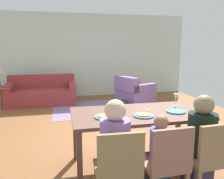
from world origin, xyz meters
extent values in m
cube|color=brown|center=(0.00, 0.40, -0.01)|extent=(6.83, 6.00, 0.02)
cube|color=silver|center=(0.00, 3.45, 1.35)|extent=(6.83, 0.10, 2.70)
cube|color=brown|center=(0.14, -1.32, 0.74)|extent=(1.74, 0.90, 0.04)
cube|color=brown|center=(-0.67, -1.71, 0.36)|extent=(0.06, 0.06, 0.72)
cube|color=brown|center=(0.95, -1.71, 0.36)|extent=(0.06, 0.06, 0.72)
cube|color=brown|center=(-0.67, -0.93, 0.36)|extent=(0.06, 0.06, 0.72)
cube|color=brown|center=(0.95, -0.93, 0.36)|extent=(0.06, 0.06, 0.72)
cylinder|color=teal|center=(-0.34, -1.44, 0.77)|extent=(0.25, 0.25, 0.02)
cylinder|color=#D79448|center=(-0.34, -1.44, 0.78)|extent=(0.17, 0.17, 0.01)
cylinder|color=teal|center=(0.14, -1.50, 0.77)|extent=(0.25, 0.25, 0.02)
cylinder|color=#E19352|center=(0.14, -1.50, 0.78)|extent=(0.17, 0.17, 0.01)
cylinder|color=teal|center=(0.62, -1.42, 0.77)|extent=(0.25, 0.25, 0.02)
cylinder|color=silver|center=(0.77, -1.14, 0.76)|extent=(0.06, 0.06, 0.01)
cylinder|color=silver|center=(0.77, -1.14, 0.81)|extent=(0.01, 0.01, 0.09)
cone|color=silver|center=(0.77, -1.14, 0.90)|extent=(0.07, 0.07, 0.09)
cube|color=silver|center=(-0.12, -1.37, 0.76)|extent=(0.05, 0.15, 0.01)
cube|color=silver|center=(0.30, -1.22, 0.76)|extent=(0.05, 0.17, 0.01)
cube|color=olive|center=(-0.34, -2.05, 0.43)|extent=(0.44, 0.44, 0.04)
cube|color=olive|center=(-0.34, -2.24, 0.66)|extent=(0.42, 0.06, 0.42)
cube|color=olive|center=(-0.15, -1.88, 0.21)|extent=(0.04, 0.04, 0.41)
cylinder|color=#8B69B8|center=(-0.34, -1.99, 0.68)|extent=(0.30, 0.30, 0.46)
sphere|color=beige|center=(-0.34, -1.99, 1.00)|extent=(0.21, 0.21, 0.21)
cube|color=#945844|center=(0.14, -2.05, 0.43)|extent=(0.43, 0.43, 0.04)
cube|color=#945844|center=(0.15, -2.24, 0.66)|extent=(0.42, 0.05, 0.42)
cube|color=#945844|center=(0.32, -1.87, 0.21)|extent=(0.04, 0.04, 0.41)
cube|color=#945844|center=(-0.04, -1.88, 0.21)|extent=(0.04, 0.04, 0.41)
cube|color=#2E3E41|center=(0.14, -1.94, 0.23)|extent=(0.19, 0.25, 0.45)
cylinder|color=#3E58BE|center=(0.14, -1.99, 0.62)|extent=(0.22, 0.22, 0.33)
sphere|color=#A26A55|center=(0.14, -1.99, 0.85)|extent=(0.15, 0.15, 0.15)
cube|color=#946642|center=(0.62, -2.05, 0.43)|extent=(0.44, 0.44, 0.04)
cube|color=#946642|center=(0.63, -2.24, 0.66)|extent=(0.42, 0.06, 0.42)
cube|color=#946642|center=(0.79, -1.87, 0.21)|extent=(0.04, 0.04, 0.41)
cube|color=#946642|center=(0.43, -1.88, 0.21)|extent=(0.04, 0.04, 0.41)
cube|color=#3A2F4F|center=(0.62, -1.91, 0.23)|extent=(0.27, 0.35, 0.45)
cylinder|color=black|center=(0.62, -1.99, 0.68)|extent=(0.30, 0.30, 0.46)
sphere|color=#947C58|center=(0.62, -1.99, 1.00)|extent=(0.21, 0.21, 0.21)
cube|color=slate|center=(0.21, 1.74, 0.00)|extent=(2.60, 1.80, 0.01)
cube|color=#943335|center=(-1.41, 2.54, 0.21)|extent=(1.91, 0.84, 0.42)
cube|color=#943335|center=(-1.41, 2.88, 0.62)|extent=(1.91, 0.20, 0.40)
cube|color=#943335|center=(-2.28, 2.54, 0.52)|extent=(0.18, 0.84, 0.20)
cube|color=#943335|center=(-0.55, 2.54, 0.52)|extent=(0.18, 0.84, 0.20)
cube|color=#84629F|center=(1.21, 1.94, 0.21)|extent=(1.11, 1.11, 0.42)
cube|color=#84629F|center=(0.90, 1.81, 0.62)|extent=(0.52, 0.86, 0.40)
cube|color=#84629F|center=(1.34, 1.63, 0.52)|extent=(0.84, 0.49, 0.20)
cube|color=#84629F|center=(1.08, 2.25, 0.52)|extent=(0.84, 0.49, 0.20)
cube|color=#94593D|center=(-2.44, 2.34, 0.56)|extent=(0.56, 0.56, 0.03)
cylinder|color=#94593D|center=(-2.44, 2.34, 0.27)|extent=(0.08, 0.08, 0.55)
cylinder|color=#94593D|center=(-2.44, 2.34, 0.01)|extent=(0.36, 0.36, 0.03)
cylinder|color=#414736|center=(-2.44, 2.34, 0.59)|extent=(0.16, 0.16, 0.02)
cylinder|color=#414736|center=(-2.44, 2.34, 0.77)|extent=(0.02, 0.02, 0.34)
cube|color=#2F2829|center=(0.66, 1.44, 0.13)|extent=(0.32, 0.16, 0.26)
camera|label=1|loc=(-0.82, -3.97, 1.58)|focal=35.40mm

